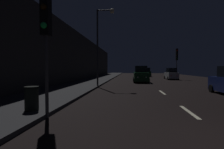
% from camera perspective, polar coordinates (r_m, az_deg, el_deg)
% --- Properties ---
extents(ground, '(27.62, 84.00, 0.02)m').
position_cam_1_polar(ground, '(28.91, 10.73, -1.67)').
color(ground, black).
extents(sidewalk_left, '(4.40, 84.00, 0.15)m').
position_cam_1_polar(sidewalk_left, '(29.26, -4.29, -1.43)').
color(sidewalk_left, '#28282B').
rests_on(sidewalk_left, ground).
extents(building_facade_left, '(0.80, 63.00, 7.08)m').
position_cam_1_polar(building_facade_left, '(26.48, -11.24, 5.69)').
color(building_facade_left, '#2D2B28').
rests_on(building_facade_left, ground).
extents(lane_centerline, '(0.16, 29.31, 0.01)m').
position_cam_1_polar(lane_centerline, '(22.45, 12.13, -2.65)').
color(lane_centerline, beige).
rests_on(lane_centerline, ground).
extents(traffic_light_far_right, '(0.33, 0.47, 5.11)m').
position_cam_1_polar(traffic_light_far_right, '(30.18, 20.87, 5.51)').
color(traffic_light_far_right, '#38383A').
rests_on(traffic_light_far_right, ground).
extents(traffic_light_near_left, '(0.32, 0.47, 4.86)m').
position_cam_1_polar(traffic_light_near_left, '(6.77, -21.31, 16.83)').
color(traffic_light_near_left, '#38383A').
rests_on(traffic_light_near_left, ground).
extents(streetlamp_overhead, '(1.70, 0.44, 7.46)m').
position_cam_1_polar(streetlamp_overhead, '(16.68, -3.34, 12.77)').
color(streetlamp_overhead, '#2D2D30').
rests_on(streetlamp_overhead, ground).
extents(trash_bin_curbside, '(0.55, 0.55, 0.93)m').
position_cam_1_polar(trash_bin_curbside, '(7.47, -25.28, -7.17)').
color(trash_bin_curbside, black).
rests_on(trash_bin_curbside, sidewalk_left).
extents(car_approaching_headlights, '(1.98, 4.29, 2.16)m').
position_cam_1_polar(car_approaching_headlights, '(22.82, 9.59, -0.10)').
color(car_approaching_headlights, '#0F3819').
rests_on(car_approaching_headlights, ground).
extents(car_distant_taillights, '(1.86, 4.02, 2.03)m').
position_cam_1_polar(car_distant_taillights, '(40.05, 11.47, 0.65)').
color(car_distant_taillights, '#0F3819').
rests_on(car_distant_taillights, ground).
extents(car_parked_right_far, '(1.76, 3.82, 1.92)m').
position_cam_1_polar(car_parked_right_far, '(30.21, 19.20, 0.10)').
color(car_parked_right_far, '#A5A8AD').
rests_on(car_parked_right_far, ground).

